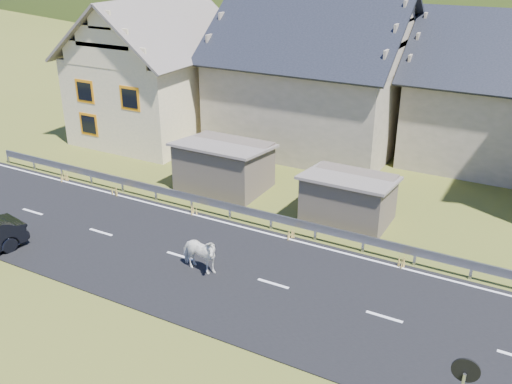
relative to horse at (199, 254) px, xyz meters
The scene contains 11 objects.
ground 1.58m from the horse, 156.46° to the left, with size 160.00×160.00×0.00m, color #48501A.
road 1.57m from the horse, 156.46° to the left, with size 60.00×7.00×0.04m, color black.
lane_markings 1.56m from the horse, 156.46° to the left, with size 60.00×6.60×0.01m, color silver.
guardrail 4.43m from the horse, 106.71° to the left, with size 28.10×0.09×0.75m.
shed_left 7.78m from the horse, 114.88° to the left, with size 4.30×3.30×2.40m, color brown.
shed_right 7.31m from the horse, 63.77° to the left, with size 3.80×2.90×2.20m, color brown.
house_cream 17.25m from the horse, 131.93° to the left, with size 7.80×9.80×8.30m.
house_stone_a 16.19m from the horse, 98.31° to the left, with size 10.80×9.80×8.90m.
house_stone_b 19.49m from the horse, 66.24° to the left, with size 9.80×8.80×8.10m.
horse is the anchor object (origin of this frame).
traffic_mirror 10.22m from the horse, 18.77° to the right, with size 0.66×0.20×2.37m.
Camera 1 is at (11.61, -15.17, 11.13)m, focal length 40.00 mm.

